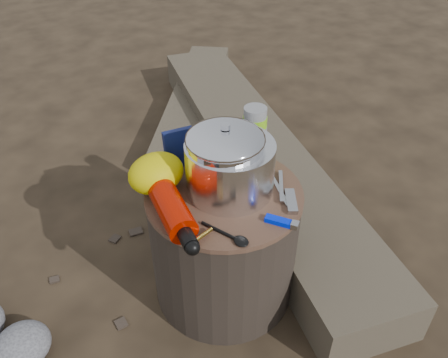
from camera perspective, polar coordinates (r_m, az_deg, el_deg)
ground at (r=1.66m, az=-0.00°, el=-13.20°), size 60.00×60.00×0.00m
stump at (r=1.50m, az=-0.00°, el=-8.01°), size 0.47×0.47×0.43m
log_main at (r=2.14m, az=3.77°, el=3.31°), size 0.97×2.07×0.17m
log_small at (r=2.63m, az=-3.65°, el=9.61°), size 1.08×1.15×0.11m
foil_windscreen at (r=1.32m, az=0.73°, el=1.45°), size 0.26×0.26×0.16m
camping_pot at (r=1.29m, az=0.15°, el=2.23°), size 0.22×0.22×0.22m
fuel_bottle at (r=1.27m, az=-6.87°, el=-3.02°), size 0.15×0.34×0.08m
thermos at (r=1.44m, az=3.78°, el=5.47°), size 0.07×0.07×0.19m
travel_mug at (r=1.48m, az=2.04°, el=4.80°), size 0.08×0.08×0.12m
stuff_sack at (r=1.35m, az=-8.43°, el=0.73°), size 0.17×0.14×0.12m
food_pouch at (r=1.44m, az=-5.53°, el=3.86°), size 0.10×0.04×0.12m
lighter at (r=1.26m, az=6.77°, el=-5.17°), size 0.07×0.09×0.02m
multitool at (r=1.33m, az=8.33°, el=-2.76°), size 0.08×0.10×0.01m
pot_grabber at (r=1.37m, az=6.90°, el=-1.27°), size 0.11×0.15×0.01m
spork at (r=1.23m, az=-0.46°, el=-6.50°), size 0.07×0.14×0.01m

